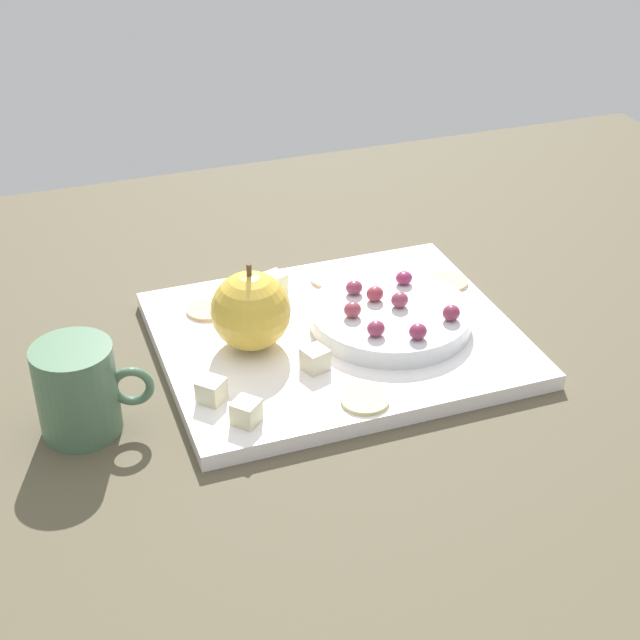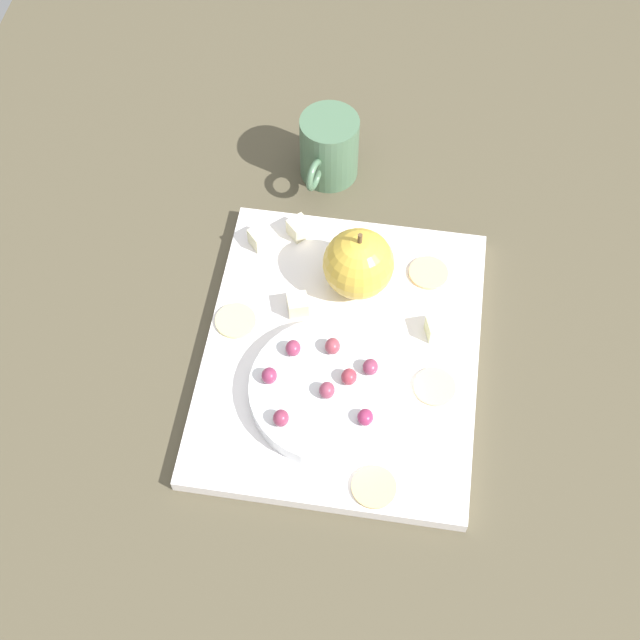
{
  "view_description": "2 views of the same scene",
  "coord_description": "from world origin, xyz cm",
  "views": [
    {
      "loc": [
        -26.73,
        -73.62,
        56.98
      ],
      "look_at": [
        -0.08,
        0.22,
        8.68
      ],
      "focal_mm": 53.24,
      "sensor_mm": 36.0,
      "label": 1
    },
    {
      "loc": [
        50.95,
        7.63,
        88.47
      ],
      "look_at": [
        1.93,
        0.25,
        9.59
      ],
      "focal_mm": 49.91,
      "sensor_mm": 36.0,
      "label": 2
    }
  ],
  "objects": [
    {
      "name": "cheese_cube_3",
      "position": [
        -0.89,
        12.69,
        6.35
      ],
      "size": [
        2.81,
        2.81,
        2.21
      ],
      "primitive_type": "cube",
      "rotation": [
        0.0,
        0.0,
        0.33
      ],
      "color": "beige",
      "rests_on": "platter"
    },
    {
      "name": "grape_1",
      "position": [
        8.44,
        -4.06,
        8.07
      ],
      "size": [
        1.79,
        1.61,
        1.61
      ],
      "primitive_type": "ellipsoid",
      "color": "#852D4F",
      "rests_on": "serving_dish"
    },
    {
      "name": "grape_3",
      "position": [
        4.84,
        -2.17,
        8.06
      ],
      "size": [
        1.79,
        1.61,
        1.59
      ],
      "primitive_type": "ellipsoid",
      "color": "#8B314F",
      "rests_on": "serving_dish"
    },
    {
      "name": "grape_7",
      "position": [
        11.62,
        6.3,
        7.98
      ],
      "size": [
        1.79,
        1.61,
        1.43
      ],
      "primitive_type": "ellipsoid",
      "color": "#912A52",
      "rests_on": "serving_dish"
    },
    {
      "name": "cracker_1",
      "position": [
        5.8,
        13.05,
        5.45
      ],
      "size": [
        4.51,
        4.51,
        0.4
      ],
      "primitive_type": "cylinder",
      "color": "#DAB68C",
      "rests_on": "platter"
    },
    {
      "name": "apple_stem",
      "position": [
        -6.16,
        3.31,
        13.78
      ],
      "size": [
        0.5,
        0.5,
        1.2
      ],
      "primitive_type": "cylinder",
      "color": "brown",
      "rests_on": "apple_whole"
    },
    {
      "name": "grape_4",
      "position": [
        5.84,
        6.12,
        8.01
      ],
      "size": [
        1.79,
        1.61,
        1.5
      ],
      "primitive_type": "ellipsoid",
      "color": "#863551",
      "rests_on": "serving_dish"
    },
    {
      "name": "grape_6",
      "position": [
        7.34,
        4.08,
        8.07
      ],
      "size": [
        1.79,
        1.61,
        1.6
      ],
      "primitive_type": "ellipsoid",
      "color": "#973342",
      "rests_on": "serving_dish"
    },
    {
      "name": "cracker_3",
      "position": [
        17.83,
        8.03,
        5.45
      ],
      "size": [
        4.51,
        4.51,
        0.4
      ],
      "primitive_type": "cylinder",
      "color": "#D5B57B",
      "rests_on": "platter"
    },
    {
      "name": "grape_0",
      "position": [
        13.03,
        -2.04,
        8.09
      ],
      "size": [
        1.79,
        1.61,
        1.65
      ],
      "primitive_type": "ellipsoid",
      "color": "#832F49",
      "rests_on": "serving_dish"
    },
    {
      "name": "cracker_2",
      "position": [
        0.84,
        -9.33,
        5.45
      ],
      "size": [
        4.51,
        4.51,
        0.4
      ],
      "primitive_type": "cylinder",
      "color": "#D1C586",
      "rests_on": "platter"
    },
    {
      "name": "cheese_cube_1",
      "position": [
        -12.26,
        -4.38,
        6.35
      ],
      "size": [
        3.13,
        3.13,
        2.21
      ],
      "primitive_type": "cube",
      "rotation": [
        0.0,
        0.0,
        0.76
      ],
      "color": "beige",
      "rests_on": "platter"
    },
    {
      "name": "platter",
      "position": [
        2.63,
        2.75,
        4.43
      ],
      "size": [
        35.62,
        29.47,
        1.64
      ],
      "primitive_type": "cube",
      "color": "white",
      "rests_on": "table"
    },
    {
      "name": "cheese_cube_0",
      "position": [
        -10.18,
        -8.58,
        6.35
      ],
      "size": [
        3.12,
        3.12,
        2.21
      ],
      "primitive_type": "cube",
      "rotation": [
        0.0,
        0.0,
        0.74
      ],
      "color": "beige",
      "rests_on": "platter"
    },
    {
      "name": "grape_2",
      "position": [
        3.99,
        1.89,
        8.08
      ],
      "size": [
        1.79,
        1.61,
        1.63
      ],
      "primitive_type": "ellipsoid",
      "color": "#933B48",
      "rests_on": "serving_dish"
    },
    {
      "name": "grape_5",
      "position": [
        9.23,
        2.06,
        8.08
      ],
      "size": [
        1.79,
        1.61,
        1.63
      ],
      "primitive_type": "ellipsoid",
      "color": "#89384E",
      "rests_on": "serving_dish"
    },
    {
      "name": "serving_dish",
      "position": [
        8.31,
        2.13,
        6.26
      ],
      "size": [
        16.65,
        16.65,
        2.02
      ],
      "primitive_type": "cylinder",
      "color": "silver",
      "rests_on": "platter"
    },
    {
      "name": "cracker_0",
      "position": [
        -8.78,
        11.19,
        5.45
      ],
      "size": [
        4.51,
        4.51,
        0.4
      ],
      "primitive_type": "cylinder",
      "color": "#E3B680",
      "rests_on": "platter"
    },
    {
      "name": "table",
      "position": [
        0.0,
        0.0,
        1.8
      ],
      "size": [
        145.01,
        105.98,
        3.61
      ],
      "primitive_type": "cube",
      "color": "#4D4633",
      "rests_on": "ground"
    },
    {
      "name": "apple_whole",
      "position": [
        -6.16,
        3.31,
        9.21
      ],
      "size": [
        7.93,
        7.93,
        7.93
      ],
      "primitive_type": "sphere",
      "color": "gold",
      "rests_on": "platter"
    },
    {
      "name": "cheese_cube_2",
      "position": [
        -1.67,
        -2.78,
        6.35
      ],
      "size": [
        2.79,
        2.79,
        2.21
      ],
      "primitive_type": "cube",
      "rotation": [
        0.0,
        0.0,
        0.32
      ],
      "color": "beige",
      "rests_on": "platter"
    },
    {
      "name": "cup",
      "position": [
        -23.74,
        -2.51,
        7.97
      ],
      "size": [
        10.31,
        7.2,
        8.73
      ],
      "color": "#4A6C4F",
      "rests_on": "table"
    }
  ]
}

